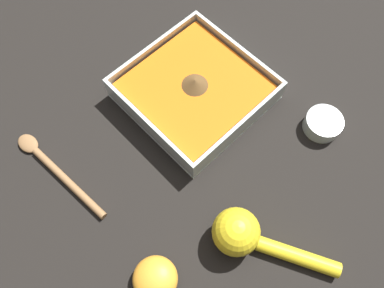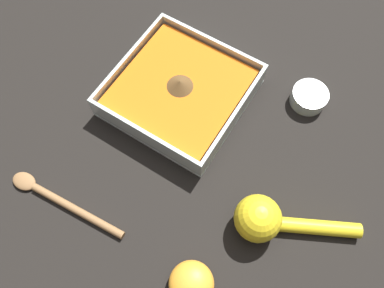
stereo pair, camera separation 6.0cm
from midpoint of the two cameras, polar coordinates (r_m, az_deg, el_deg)
ground_plane at (r=0.67m, az=5.04°, el=6.91°), size 4.00×4.00×0.00m
square_dish at (r=0.65m, az=3.06°, el=7.82°), size 0.22×0.22×0.05m
spice_bowl at (r=0.67m, az=21.72°, el=2.59°), size 0.06×0.06×0.03m
lemon_squeezer at (r=0.56m, az=11.28°, el=-13.90°), size 0.12×0.18×0.07m
lemon_half at (r=0.55m, az=-2.40°, el=-20.21°), size 0.06×0.06×0.04m
wooden_spoon at (r=0.63m, az=-17.64°, el=-4.03°), size 0.04×0.21×0.01m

